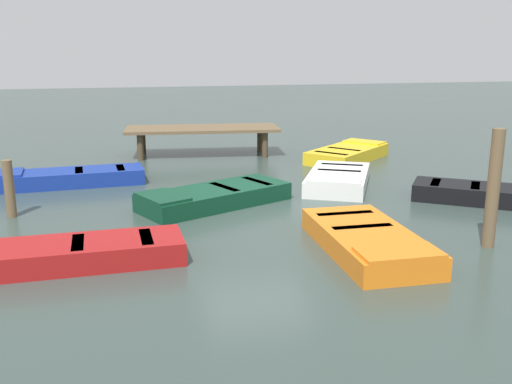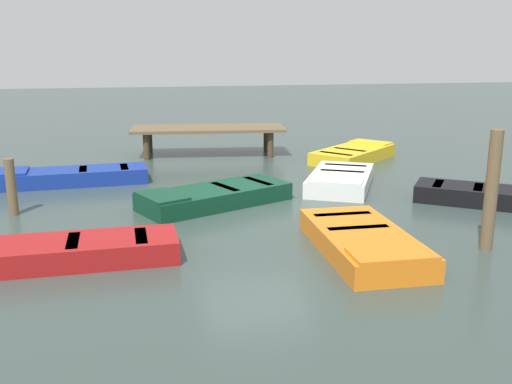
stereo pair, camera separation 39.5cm
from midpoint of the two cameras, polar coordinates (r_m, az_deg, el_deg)
ground_plane at (r=13.40m, az=0.84°, el=-1.45°), size 80.00×80.00×0.00m
dock_segment at (r=19.61m, az=-4.11°, el=6.04°), size 5.21×2.23×0.95m
rowboat_orange at (r=10.62m, az=11.52°, el=-4.79°), size 1.50×3.23×0.46m
rowboat_white at (r=15.32m, az=9.04°, el=1.21°), size 2.60×3.25×0.46m
rowboat_blue at (r=16.24m, az=-17.05°, el=1.49°), size 3.99×1.40×0.46m
rowboat_red at (r=10.42m, az=-18.32°, el=-5.62°), size 4.18×1.32×0.46m
rowboat_dark_green at (r=13.51m, az=-3.28°, el=-0.39°), size 3.78×2.74×0.46m
rowboat_black at (r=14.66m, az=22.71°, el=-0.33°), size 3.35×2.78×0.46m
rowboat_yellow at (r=19.02m, az=10.13°, el=3.70°), size 3.34×3.19×0.46m
mooring_piling_mid_right at (r=11.26m, az=23.02°, el=0.11°), size 0.23×0.23×2.20m
mooring_piling_far_right at (r=13.61m, az=-22.11°, el=0.45°), size 0.21×0.21×1.25m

